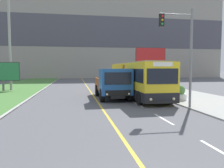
{
  "coord_description": "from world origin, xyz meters",
  "views": [
    {
      "loc": [
        -1.73,
        -2.67,
        2.61
      ],
      "look_at": [
        1.1,
        13.89,
        1.4
      ],
      "focal_mm": 35.0,
      "sensor_mm": 36.0,
      "label": 1
    }
  ],
  "objects_px": {
    "planter_round_second": "(159,89)",
    "utility_pole_far": "(9,37)",
    "billboard_small": "(3,72)",
    "planter_round_near": "(180,93)",
    "dump_truck": "(113,84)",
    "traffic_light_mast": "(182,46)",
    "city_bus": "(136,79)",
    "billboard_large": "(151,57)",
    "planter_round_third": "(147,86)",
    "planter_round_far": "(136,83)"
  },
  "relations": [
    {
      "from": "planter_round_second",
      "to": "utility_pole_far",
      "type": "bearing_deg",
      "value": 155.06
    },
    {
      "from": "billboard_small",
      "to": "planter_round_near",
      "type": "height_order",
      "value": "billboard_small"
    },
    {
      "from": "dump_truck",
      "to": "traffic_light_mast",
      "type": "relative_size",
      "value": 1.0
    },
    {
      "from": "traffic_light_mast",
      "to": "planter_round_near",
      "type": "bearing_deg",
      "value": 64.83
    },
    {
      "from": "city_bus",
      "to": "planter_round_near",
      "type": "relative_size",
      "value": 10.64
    },
    {
      "from": "billboard_large",
      "to": "billboard_small",
      "type": "distance_m",
      "value": 22.08
    },
    {
      "from": "dump_truck",
      "to": "traffic_light_mast",
      "type": "xyz_separation_m",
      "value": [
        3.7,
        -4.59,
        2.78
      ]
    },
    {
      "from": "dump_truck",
      "to": "planter_round_near",
      "type": "height_order",
      "value": "dump_truck"
    },
    {
      "from": "billboard_small",
      "to": "planter_round_second",
      "type": "relative_size",
      "value": 3.11
    },
    {
      "from": "planter_round_third",
      "to": "planter_round_far",
      "type": "height_order",
      "value": "planter_round_third"
    },
    {
      "from": "traffic_light_mast",
      "to": "planter_round_far",
      "type": "distance_m",
      "value": 15.55
    },
    {
      "from": "city_bus",
      "to": "planter_round_far",
      "type": "height_order",
      "value": "city_bus"
    },
    {
      "from": "utility_pole_far",
      "to": "planter_round_third",
      "type": "distance_m",
      "value": 17.12
    },
    {
      "from": "utility_pole_far",
      "to": "planter_round_second",
      "type": "distance_m",
      "value": 18.17
    },
    {
      "from": "billboard_large",
      "to": "planter_round_second",
      "type": "relative_size",
      "value": 5.06
    },
    {
      "from": "planter_round_far",
      "to": "planter_round_second",
      "type": "bearing_deg",
      "value": -89.7
    },
    {
      "from": "planter_round_far",
      "to": "planter_round_near",
      "type": "bearing_deg",
      "value": -89.22
    },
    {
      "from": "dump_truck",
      "to": "billboard_large",
      "type": "distance_m",
      "value": 19.43
    },
    {
      "from": "planter_round_far",
      "to": "billboard_small",
      "type": "bearing_deg",
      "value": -173.92
    },
    {
      "from": "city_bus",
      "to": "billboard_small",
      "type": "height_order",
      "value": "billboard_small"
    },
    {
      "from": "billboard_small",
      "to": "planter_round_third",
      "type": "height_order",
      "value": "billboard_small"
    },
    {
      "from": "traffic_light_mast",
      "to": "billboard_small",
      "type": "relative_size",
      "value": 1.73
    },
    {
      "from": "utility_pole_far",
      "to": "planter_round_far",
      "type": "bearing_deg",
      "value": 2.83
    },
    {
      "from": "planter_round_third",
      "to": "planter_round_far",
      "type": "bearing_deg",
      "value": 93.08
    },
    {
      "from": "dump_truck",
      "to": "utility_pole_far",
      "type": "bearing_deg",
      "value": 137.54
    },
    {
      "from": "city_bus",
      "to": "traffic_light_mast",
      "type": "xyz_separation_m",
      "value": [
        1.17,
        -6.62,
        2.46
      ]
    },
    {
      "from": "billboard_small",
      "to": "planter_round_third",
      "type": "bearing_deg",
      "value": -7.99
    },
    {
      "from": "city_bus",
      "to": "planter_round_near",
      "type": "xyz_separation_m",
      "value": [
        2.59,
        -3.59,
        -0.99
      ]
    },
    {
      "from": "billboard_large",
      "to": "utility_pole_far",
      "type": "bearing_deg",
      "value": -160.47
    },
    {
      "from": "planter_round_far",
      "to": "planter_round_third",
      "type": "bearing_deg",
      "value": -86.92
    },
    {
      "from": "traffic_light_mast",
      "to": "billboard_small",
      "type": "distance_m",
      "value": 20.14
    },
    {
      "from": "billboard_small",
      "to": "planter_round_second",
      "type": "xyz_separation_m",
      "value": [
        16.23,
        -6.33,
        -1.58
      ]
    },
    {
      "from": "dump_truck",
      "to": "billboard_large",
      "type": "relative_size",
      "value": 1.07
    },
    {
      "from": "billboard_large",
      "to": "planter_round_near",
      "type": "distance_m",
      "value": 19.21
    },
    {
      "from": "planter_round_near",
      "to": "dump_truck",
      "type": "bearing_deg",
      "value": 163.07
    },
    {
      "from": "billboard_large",
      "to": "billboard_small",
      "type": "xyz_separation_m",
      "value": [
        -20.44,
        -8.0,
        -2.37
      ]
    },
    {
      "from": "city_bus",
      "to": "planter_round_third",
      "type": "relative_size",
      "value": 10.55
    },
    {
      "from": "city_bus",
      "to": "dump_truck",
      "type": "relative_size",
      "value": 1.98
    },
    {
      "from": "city_bus",
      "to": "planter_round_second",
      "type": "distance_m",
      "value": 2.7
    },
    {
      "from": "planter_round_near",
      "to": "planter_round_far",
      "type": "height_order",
      "value": "planter_round_far"
    },
    {
      "from": "dump_truck",
      "to": "planter_round_second",
      "type": "distance_m",
      "value": 5.62
    },
    {
      "from": "dump_truck",
      "to": "planter_round_near",
      "type": "relative_size",
      "value": 5.39
    },
    {
      "from": "billboard_large",
      "to": "planter_round_second",
      "type": "distance_m",
      "value": 15.45
    },
    {
      "from": "planter_round_near",
      "to": "planter_round_far",
      "type": "relative_size",
      "value": 1.0
    },
    {
      "from": "billboard_small",
      "to": "planter_round_near",
      "type": "relative_size",
      "value": 3.1
    },
    {
      "from": "city_bus",
      "to": "traffic_light_mast",
      "type": "distance_m",
      "value": 7.16
    },
    {
      "from": "planter_round_near",
      "to": "planter_round_second",
      "type": "bearing_deg",
      "value": 91.73
    },
    {
      "from": "dump_truck",
      "to": "planter_round_third",
      "type": "relative_size",
      "value": 5.34
    },
    {
      "from": "utility_pole_far",
      "to": "planter_round_near",
      "type": "height_order",
      "value": "utility_pole_far"
    },
    {
      "from": "billboard_large",
      "to": "planter_round_near",
      "type": "relative_size",
      "value": 5.04
    }
  ]
}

